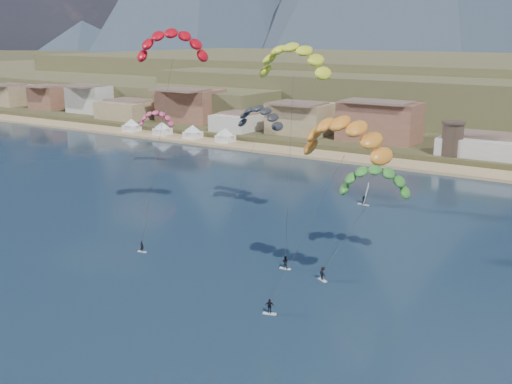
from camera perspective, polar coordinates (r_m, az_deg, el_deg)
ground at (r=67.65m, az=-15.25°, el=-14.10°), size 2400.00×2400.00×0.00m
beach at (r=154.98m, az=14.94°, el=2.33°), size 2200.00×12.00×0.90m
town at (r=183.58m, az=4.68°, el=7.08°), size 400.00×24.00×12.00m
watchtower at (r=160.06m, az=17.68°, el=4.74°), size 5.82×5.82×8.60m
beach_tents at (r=191.15m, az=-7.35°, el=6.01°), size 43.40×6.40×5.00m
kitesurfer_red at (r=99.41m, az=-7.77°, el=13.71°), size 12.12×17.54×33.82m
kitesurfer_yellow at (r=96.44m, az=3.50°, el=12.44°), size 14.32×17.46×32.75m
kitesurfer_orange at (r=72.56m, az=8.22°, el=5.58°), size 12.11×12.46×23.97m
kitesurfer_green at (r=87.98m, az=10.89°, el=1.42°), size 11.09×15.18×16.51m
distant_kite_pink at (r=150.39m, az=-9.21°, el=6.95°), size 9.27×7.57×15.57m
distant_kite_dark at (r=111.25m, az=0.34°, el=7.29°), size 9.80×6.17×20.71m
windsurfer at (r=118.62m, az=9.99°, el=-0.56°), size 2.41×2.64×4.13m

